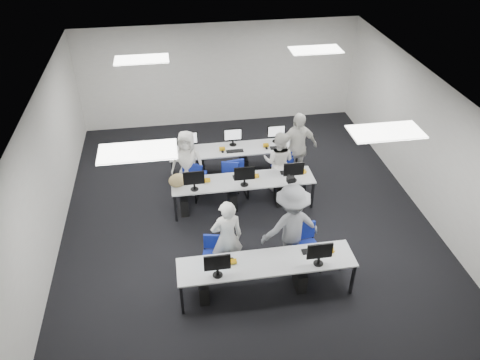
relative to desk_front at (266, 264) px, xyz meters
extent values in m
plane|color=black|center=(0.00, 2.40, -0.68)|extent=(9.00, 9.00, 0.00)
plane|color=white|center=(0.00, 2.40, 2.32)|extent=(9.00, 9.00, 0.00)
cube|color=silver|center=(0.00, 6.90, 0.82)|extent=(8.00, 0.02, 3.00)
cube|color=silver|center=(0.00, -2.10, 0.82)|extent=(8.00, 0.02, 3.00)
cube|color=silver|center=(-4.00, 2.40, 0.82)|extent=(0.02, 9.00, 3.00)
cube|color=silver|center=(4.00, 2.40, 0.82)|extent=(0.02, 9.00, 3.00)
cube|color=white|center=(-2.00, 0.40, 2.30)|extent=(1.20, 0.60, 0.02)
cube|color=white|center=(2.00, 0.40, 2.30)|extent=(1.20, 0.60, 0.02)
cube|color=white|center=(-2.00, 4.40, 2.30)|extent=(1.20, 0.60, 0.02)
cube|color=white|center=(2.00, 4.40, 2.30)|extent=(1.20, 0.60, 0.02)
cube|color=silver|center=(0.00, 0.00, 0.03)|extent=(3.20, 0.70, 0.03)
cube|color=black|center=(-1.55, -0.30, -0.33)|extent=(0.05, 0.05, 0.70)
cube|color=black|center=(-1.55, 0.30, -0.33)|extent=(0.05, 0.05, 0.70)
cube|color=black|center=(1.55, -0.30, -0.33)|extent=(0.05, 0.05, 0.70)
cube|color=black|center=(1.55, 0.30, -0.33)|extent=(0.05, 0.05, 0.70)
cube|color=silver|center=(0.00, 2.60, 0.03)|extent=(3.20, 0.70, 0.03)
cube|color=black|center=(-1.55, 2.30, -0.33)|extent=(0.05, 0.05, 0.70)
cube|color=black|center=(-1.55, 2.90, -0.33)|extent=(0.05, 0.05, 0.70)
cube|color=black|center=(1.55, 2.30, -0.33)|extent=(0.05, 0.05, 0.70)
cube|color=black|center=(1.55, 2.90, -0.33)|extent=(0.05, 0.05, 0.70)
cube|color=silver|center=(0.00, 4.00, 0.03)|extent=(3.20, 0.70, 0.03)
cube|color=black|center=(-1.55, 3.70, -0.33)|extent=(0.05, 0.05, 0.70)
cube|color=black|center=(-1.55, 4.30, -0.33)|extent=(0.05, 0.05, 0.70)
cube|color=black|center=(1.55, 3.70, -0.33)|extent=(0.05, 0.05, 0.70)
cube|color=black|center=(1.55, 4.30, -0.33)|extent=(0.05, 0.05, 0.70)
cube|color=#0C5CA6|center=(-0.90, -0.18, 0.35)|extent=(0.46, 0.04, 0.32)
cube|color=black|center=(-0.90, 0.14, 0.06)|extent=(0.42, 0.14, 0.02)
ellipsoid|color=black|center=(-0.60, 0.14, 0.07)|extent=(0.07, 0.10, 0.04)
cube|color=black|center=(-1.15, 0.00, -0.47)|extent=(0.18, 0.40, 0.42)
cube|color=white|center=(0.90, -0.18, 0.35)|extent=(0.46, 0.04, 0.32)
cube|color=black|center=(0.90, 0.14, 0.06)|extent=(0.42, 0.14, 0.02)
ellipsoid|color=black|center=(1.20, 0.14, 0.07)|extent=(0.07, 0.10, 0.04)
cube|color=black|center=(0.65, 0.00, -0.47)|extent=(0.18, 0.40, 0.42)
cube|color=white|center=(-1.10, 2.42, 0.35)|extent=(0.46, 0.04, 0.32)
cube|color=black|center=(-1.10, 2.74, 0.06)|extent=(0.42, 0.14, 0.02)
ellipsoid|color=black|center=(-0.80, 2.74, 0.07)|extent=(0.07, 0.10, 0.04)
cube|color=black|center=(-1.35, 2.60, -0.47)|extent=(0.18, 0.40, 0.42)
cube|color=white|center=(0.00, 2.42, 0.35)|extent=(0.46, 0.04, 0.32)
cube|color=black|center=(0.00, 2.74, 0.06)|extent=(0.42, 0.14, 0.02)
ellipsoid|color=black|center=(0.30, 2.74, 0.07)|extent=(0.07, 0.10, 0.04)
cube|color=black|center=(-0.25, 2.60, -0.47)|extent=(0.18, 0.40, 0.42)
cube|color=white|center=(1.10, 2.42, 0.35)|extent=(0.46, 0.04, 0.32)
cube|color=black|center=(1.10, 2.74, 0.06)|extent=(0.42, 0.14, 0.02)
ellipsoid|color=black|center=(1.40, 2.74, 0.07)|extent=(0.07, 0.10, 0.04)
cube|color=black|center=(0.85, 2.60, -0.47)|extent=(0.18, 0.40, 0.42)
cube|color=white|center=(-1.10, 4.18, 0.35)|extent=(0.46, 0.04, 0.32)
cube|color=black|center=(-1.10, 3.86, 0.06)|extent=(0.42, 0.14, 0.02)
ellipsoid|color=black|center=(-1.40, 3.86, 0.07)|extent=(0.07, 0.10, 0.04)
cube|color=black|center=(-0.85, 4.00, -0.47)|extent=(0.18, 0.40, 0.42)
cube|color=white|center=(0.00, 4.18, 0.35)|extent=(0.46, 0.04, 0.32)
cube|color=black|center=(0.00, 3.86, 0.06)|extent=(0.42, 0.14, 0.02)
ellipsoid|color=black|center=(-0.30, 3.86, 0.07)|extent=(0.07, 0.10, 0.04)
cube|color=black|center=(0.25, 4.00, -0.47)|extent=(0.18, 0.40, 0.42)
cube|color=white|center=(1.10, 4.18, 0.35)|extent=(0.46, 0.04, 0.32)
cube|color=black|center=(1.10, 3.86, 0.06)|extent=(0.42, 0.14, 0.02)
ellipsoid|color=black|center=(0.80, 3.86, 0.07)|extent=(0.07, 0.10, 0.04)
cube|color=black|center=(1.35, 4.00, -0.47)|extent=(0.18, 0.40, 0.42)
cube|color=navy|center=(-0.91, 0.59, -0.26)|extent=(0.47, 0.46, 0.05)
cube|color=navy|center=(-0.87, 0.77, -0.03)|extent=(0.38, 0.13, 0.33)
cube|color=navy|center=(0.91, 0.47, -0.19)|extent=(0.53, 0.51, 0.06)
cube|color=navy|center=(0.87, 0.68, 0.08)|extent=(0.45, 0.12, 0.38)
cube|color=navy|center=(-1.19, 3.12, -0.25)|extent=(0.51, 0.50, 0.06)
cube|color=navy|center=(-1.13, 3.30, -0.01)|extent=(0.39, 0.16, 0.34)
cube|color=navy|center=(-0.06, 3.04, -0.23)|extent=(0.47, 0.46, 0.06)
cube|color=navy|center=(-0.08, 3.23, 0.02)|extent=(0.41, 0.10, 0.35)
cube|color=navy|center=(1.15, 3.10, -0.21)|extent=(0.51, 0.49, 0.06)
cube|color=navy|center=(1.12, 3.30, 0.06)|extent=(0.43, 0.12, 0.37)
cube|color=navy|center=(-0.97, 3.43, -0.26)|extent=(0.50, 0.48, 0.05)
cube|color=navy|center=(-1.03, 3.26, -0.03)|extent=(0.38, 0.16, 0.33)
cube|color=navy|center=(-0.17, 3.35, -0.23)|extent=(0.51, 0.50, 0.06)
cube|color=navy|center=(-0.21, 3.16, 0.02)|extent=(0.41, 0.14, 0.35)
cube|color=navy|center=(1.10, 3.43, -0.25)|extent=(0.51, 0.50, 0.06)
cube|color=navy|center=(1.16, 3.26, -0.01)|extent=(0.38, 0.17, 0.33)
ellipsoid|color=#A58555|center=(-1.45, 2.59, 0.21)|extent=(0.43, 0.32, 0.32)
imported|color=silver|center=(-0.63, 0.62, 0.16)|extent=(0.66, 0.48, 1.68)
imported|color=silver|center=(0.94, 3.17, 0.09)|extent=(0.92, 0.84, 1.54)
imported|color=silver|center=(-1.19, 3.42, 0.12)|extent=(0.90, 0.72, 1.60)
imported|color=silver|center=(1.43, 3.43, 0.25)|extent=(1.16, 0.69, 1.86)
imported|color=slate|center=(0.62, 0.70, 0.22)|extent=(1.24, 0.82, 1.80)
cube|color=black|center=(0.59, 0.88, 1.18)|extent=(0.16, 0.20, 0.10)
camera|label=1|loc=(-1.41, -5.88, 6.00)|focal=35.00mm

